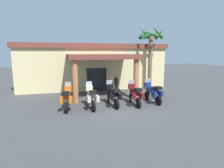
% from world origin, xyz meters
% --- Properties ---
extents(ground_plane, '(80.00, 80.00, 0.00)m').
position_xyz_m(ground_plane, '(0.00, 0.00, 0.00)').
color(ground_plane, '#424244').
extents(motel_building, '(14.52, 10.21, 4.31)m').
position_xyz_m(motel_building, '(0.10, 8.77, 2.20)').
color(motel_building, beige).
rests_on(motel_building, ground_plane).
extents(motorcycle_orange, '(0.85, 2.20, 1.61)m').
position_xyz_m(motorcycle_orange, '(-3.09, 1.05, 0.70)').
color(motorcycle_orange, black).
rests_on(motorcycle_orange, ground_plane).
extents(motorcycle_cream, '(0.71, 2.21, 1.61)m').
position_xyz_m(motorcycle_cream, '(-1.62, 0.86, 0.70)').
color(motorcycle_cream, black).
rests_on(motorcycle_cream, ground_plane).
extents(motorcycle_black, '(0.70, 2.21, 1.61)m').
position_xyz_m(motorcycle_black, '(-0.16, 0.93, 0.70)').
color(motorcycle_black, black).
rests_on(motorcycle_black, ground_plane).
extents(motorcycle_maroon, '(0.76, 2.21, 1.61)m').
position_xyz_m(motorcycle_maroon, '(1.31, 0.68, 0.70)').
color(motorcycle_maroon, black).
rests_on(motorcycle_maroon, ground_plane).
extents(motorcycle_blue, '(0.70, 2.21, 1.61)m').
position_xyz_m(motorcycle_blue, '(2.77, 0.87, 0.70)').
color(motorcycle_blue, black).
rests_on(motorcycle_blue, ground_plane).
extents(pedestrian, '(0.32, 0.48, 1.69)m').
position_xyz_m(pedestrian, '(1.14, 4.03, 0.98)').
color(pedestrian, black).
rests_on(pedestrian, ground_plane).
extents(palm_tree_near_portico, '(2.31, 2.42, 5.86)m').
position_xyz_m(palm_tree_near_portico, '(4.87, 5.21, 4.26)').
color(palm_tree_near_portico, brown).
rests_on(palm_tree_near_portico, ground_plane).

